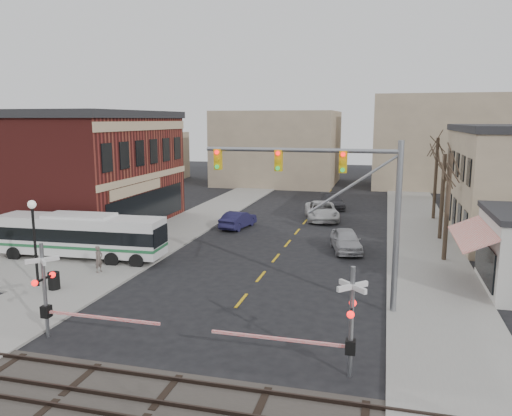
{
  "coord_description": "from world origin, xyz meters",
  "views": [
    {
      "loc": [
        6.67,
        -20.66,
        8.9
      ],
      "look_at": [
        -0.99,
        8.69,
        3.5
      ],
      "focal_mm": 35.0,
      "sensor_mm": 36.0,
      "label": 1
    }
  ],
  "objects_px": {
    "pedestrian_near": "(99,259)",
    "trash_bin": "(54,281)",
    "traffic_signal_mast": "(340,190)",
    "transit_bus": "(81,235)",
    "rr_crossing_west": "(54,292)",
    "street_lamp": "(34,226)",
    "pedestrian_far": "(93,244)",
    "car_b": "(238,220)",
    "car_a": "(346,240)",
    "car_c": "(322,211)",
    "car_d": "(332,202)",
    "rr_crossing_east": "(339,322)"
  },
  "relations": [
    {
      "from": "trash_bin",
      "to": "car_b",
      "type": "bearing_deg",
      "value": 74.15
    },
    {
      "from": "car_b",
      "to": "car_c",
      "type": "distance_m",
      "value": 8.15
    },
    {
      "from": "car_d",
      "to": "transit_bus",
      "type": "bearing_deg",
      "value": -137.91
    },
    {
      "from": "traffic_signal_mast",
      "to": "transit_bus",
      "type": "bearing_deg",
      "value": 165.51
    },
    {
      "from": "traffic_signal_mast",
      "to": "street_lamp",
      "type": "xyz_separation_m",
      "value": [
        -15.77,
        -1.17,
        -2.29
      ]
    },
    {
      "from": "car_a",
      "to": "transit_bus",
      "type": "bearing_deg",
      "value": -172.44
    },
    {
      "from": "car_b",
      "to": "rr_crossing_west",
      "type": "bearing_deg",
      "value": 96.93
    },
    {
      "from": "transit_bus",
      "to": "trash_bin",
      "type": "distance_m",
      "value": 6.19
    },
    {
      "from": "trash_bin",
      "to": "pedestrian_near",
      "type": "xyz_separation_m",
      "value": [
        0.68,
        3.2,
        0.33
      ]
    },
    {
      "from": "rr_crossing_west",
      "to": "car_b",
      "type": "bearing_deg",
      "value": 86.91
    },
    {
      "from": "pedestrian_near",
      "to": "car_d",
      "type": "bearing_deg",
      "value": -12.64
    },
    {
      "from": "street_lamp",
      "to": "car_b",
      "type": "relative_size",
      "value": 1.09
    },
    {
      "from": "trash_bin",
      "to": "car_c",
      "type": "height_order",
      "value": "car_c"
    },
    {
      "from": "pedestrian_near",
      "to": "trash_bin",
      "type": "bearing_deg",
      "value": 178.52
    },
    {
      "from": "car_a",
      "to": "car_c",
      "type": "bearing_deg",
      "value": 92.25
    },
    {
      "from": "rr_crossing_west",
      "to": "pedestrian_near",
      "type": "xyz_separation_m",
      "value": [
        -3.04,
        8.09,
        -1.07
      ]
    },
    {
      "from": "car_c",
      "to": "transit_bus",
      "type": "bearing_deg",
      "value": -141.0
    },
    {
      "from": "traffic_signal_mast",
      "to": "rr_crossing_west",
      "type": "xyz_separation_m",
      "value": [
        -10.9,
        -6.27,
        -3.73
      ]
    },
    {
      "from": "transit_bus",
      "to": "car_d",
      "type": "relative_size",
      "value": 2.34
    },
    {
      "from": "street_lamp",
      "to": "pedestrian_near",
      "type": "relative_size",
      "value": 2.97
    },
    {
      "from": "car_b",
      "to": "pedestrian_far",
      "type": "relative_size",
      "value": 2.55
    },
    {
      "from": "car_b",
      "to": "car_d",
      "type": "distance_m",
      "value": 13.09
    },
    {
      "from": "transit_bus",
      "to": "car_b",
      "type": "xyz_separation_m",
      "value": [
        7.07,
        11.58,
        -0.9
      ]
    },
    {
      "from": "rr_crossing_east",
      "to": "car_d",
      "type": "xyz_separation_m",
      "value": [
        -3.74,
        33.61,
        -1.29
      ]
    },
    {
      "from": "car_c",
      "to": "car_d",
      "type": "bearing_deg",
      "value": 74.48
    },
    {
      "from": "car_c",
      "to": "pedestrian_near",
      "type": "relative_size",
      "value": 3.74
    },
    {
      "from": "rr_crossing_west",
      "to": "car_a",
      "type": "distance_m",
      "value": 19.98
    },
    {
      "from": "car_a",
      "to": "car_d",
      "type": "height_order",
      "value": "car_a"
    },
    {
      "from": "car_d",
      "to": "pedestrian_near",
      "type": "height_order",
      "value": "pedestrian_near"
    },
    {
      "from": "pedestrian_near",
      "to": "traffic_signal_mast",
      "type": "bearing_deg",
      "value": -87.0
    },
    {
      "from": "car_c",
      "to": "car_a",
      "type": "bearing_deg",
      "value": -86.49
    },
    {
      "from": "rr_crossing_west",
      "to": "car_a",
      "type": "bearing_deg",
      "value": 58.39
    },
    {
      "from": "street_lamp",
      "to": "car_c",
      "type": "xyz_separation_m",
      "value": [
        12.33,
        22.28,
        -2.6
      ]
    },
    {
      "from": "car_a",
      "to": "trash_bin",
      "type": "bearing_deg",
      "value": -153.29
    },
    {
      "from": "traffic_signal_mast",
      "to": "car_a",
      "type": "xyz_separation_m",
      "value": [
        -0.45,
        10.71,
        -4.94
      ]
    },
    {
      "from": "car_b",
      "to": "pedestrian_far",
      "type": "distance_m",
      "value": 12.88
    },
    {
      "from": "rr_crossing_west",
      "to": "car_c",
      "type": "height_order",
      "value": "rr_crossing_west"
    },
    {
      "from": "car_c",
      "to": "pedestrian_far",
      "type": "height_order",
      "value": "pedestrian_far"
    },
    {
      "from": "rr_crossing_west",
      "to": "street_lamp",
      "type": "distance_m",
      "value": 7.2
    },
    {
      "from": "transit_bus",
      "to": "rr_crossing_west",
      "type": "distance_m",
      "value": 12.13
    },
    {
      "from": "traffic_signal_mast",
      "to": "pedestrian_far",
      "type": "bearing_deg",
      "value": 163.53
    },
    {
      "from": "street_lamp",
      "to": "pedestrian_far",
      "type": "distance_m",
      "value": 6.46
    },
    {
      "from": "trash_bin",
      "to": "pedestrian_near",
      "type": "relative_size",
      "value": 0.58
    },
    {
      "from": "street_lamp",
      "to": "car_d",
      "type": "bearing_deg",
      "value": 65.97
    },
    {
      "from": "rr_crossing_west",
      "to": "car_d",
      "type": "relative_size",
      "value": 1.19
    },
    {
      "from": "trash_bin",
      "to": "pedestrian_near",
      "type": "distance_m",
      "value": 3.29
    },
    {
      "from": "trash_bin",
      "to": "car_c",
      "type": "distance_m",
      "value": 25.11
    },
    {
      "from": "car_b",
      "to": "traffic_signal_mast",
      "type": "bearing_deg",
      "value": 131.39
    },
    {
      "from": "street_lamp",
      "to": "pedestrian_far",
      "type": "relative_size",
      "value": 2.77
    },
    {
      "from": "transit_bus",
      "to": "car_b",
      "type": "height_order",
      "value": "transit_bus"
    }
  ]
}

